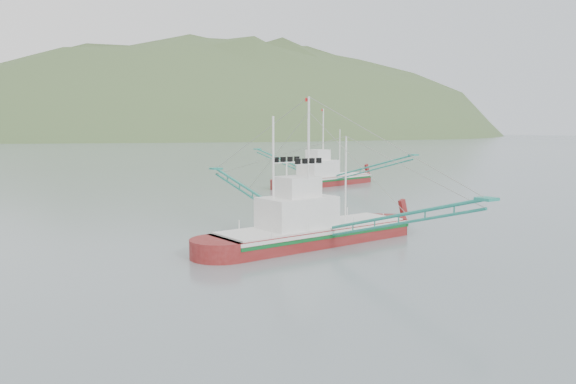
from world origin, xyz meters
TOP-DOWN VIEW (x-y plane):
  - ground at (0.00, 0.00)m, footprint 1200.00×1200.00m
  - main_boat at (-0.27, 2.87)m, footprint 14.57×26.14m
  - bg_boat_right at (25.03, 33.35)m, footprint 15.80×27.46m
  - headland_right at (240.00, 430.00)m, footprint 684.00×432.00m

SIDE VIEW (x-z plane):
  - ground at x=0.00m, z-range 0.00..0.00m
  - headland_right at x=240.00m, z-range -153.00..153.00m
  - main_boat at x=-0.27m, z-range -3.77..6.80m
  - bg_boat_right at x=25.03m, z-range -3.70..7.52m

